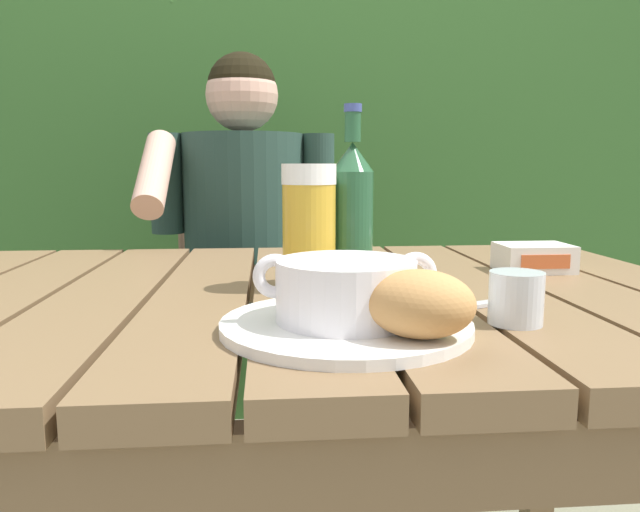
# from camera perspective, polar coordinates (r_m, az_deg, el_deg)

# --- Properties ---
(dining_table) EXTENTS (1.28, 0.89, 0.74)m
(dining_table) POSITION_cam_1_polar(r_m,az_deg,el_deg) (0.94, -2.05, -8.53)
(dining_table) COLOR brown
(dining_table) RESTS_ON ground_plane
(hedge_backdrop) EXTENTS (3.13, 0.94, 3.12)m
(hedge_backdrop) POSITION_cam_1_polar(r_m,az_deg,el_deg) (2.50, -5.85, 18.37)
(hedge_backdrop) COLOR #335F28
(hedge_backdrop) RESTS_ON ground_plane
(chair_near_diner) EXTENTS (0.44, 0.44, 1.01)m
(chair_near_diner) POSITION_cam_1_polar(r_m,az_deg,el_deg) (1.84, -6.88, -5.17)
(chair_near_diner) COLOR brown
(chair_near_diner) RESTS_ON ground_plane
(person_eating) EXTENTS (0.48, 0.47, 1.22)m
(person_eating) POSITION_cam_1_polar(r_m,az_deg,el_deg) (1.60, -7.34, 0.99)
(person_eating) COLOR #243E34
(person_eating) RESTS_ON ground_plane
(serving_plate) EXTENTS (0.28, 0.28, 0.01)m
(serving_plate) POSITION_cam_1_polar(r_m,az_deg,el_deg) (0.68, 2.45, -6.59)
(serving_plate) COLOR white
(serving_plate) RESTS_ON dining_table
(soup_bowl) EXTENTS (0.21, 0.16, 0.08)m
(soup_bowl) POSITION_cam_1_polar(r_m,az_deg,el_deg) (0.67, 2.48, -3.11)
(soup_bowl) COLOR white
(soup_bowl) RESTS_ON serving_plate
(bread_roll) EXTENTS (0.13, 0.12, 0.07)m
(bread_roll) POSITION_cam_1_polar(r_m,az_deg,el_deg) (0.61, 9.52, -4.52)
(bread_roll) COLOR tan
(bread_roll) RESTS_ON serving_plate
(beer_glass) EXTENTS (0.08, 0.08, 0.19)m
(beer_glass) POSITION_cam_1_polar(r_m,az_deg,el_deg) (0.89, -1.05, 2.77)
(beer_glass) COLOR gold
(beer_glass) RESTS_ON dining_table
(beer_bottle) EXTENTS (0.07, 0.07, 0.28)m
(beer_bottle) POSITION_cam_1_polar(r_m,az_deg,el_deg) (0.92, 3.08, 4.30)
(beer_bottle) COLOR #265532
(beer_bottle) RESTS_ON dining_table
(water_glass_small) EXTENTS (0.06, 0.06, 0.06)m
(water_glass_small) POSITION_cam_1_polar(r_m,az_deg,el_deg) (0.74, 18.19, -3.82)
(water_glass_small) COLOR silver
(water_glass_small) RESTS_ON dining_table
(butter_tub) EXTENTS (0.12, 0.09, 0.05)m
(butter_tub) POSITION_cam_1_polar(r_m,az_deg,el_deg) (1.11, 19.70, -0.15)
(butter_tub) COLOR white
(butter_tub) RESTS_ON dining_table
(table_knife) EXTENTS (0.15, 0.07, 0.01)m
(table_knife) POSITION_cam_1_polar(r_m,az_deg,el_deg) (0.79, 12.95, -4.74)
(table_knife) COLOR silver
(table_knife) RESTS_ON dining_table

